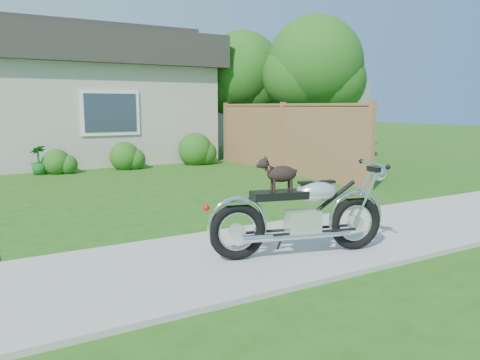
# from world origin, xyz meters

# --- Properties ---
(ground) EXTENTS (80.00, 80.00, 0.00)m
(ground) POSITION_xyz_m (0.00, 0.00, 0.00)
(ground) COLOR #235114
(ground) RESTS_ON ground
(sidewalk) EXTENTS (24.00, 2.20, 0.04)m
(sidewalk) POSITION_xyz_m (0.00, 0.00, 0.02)
(sidewalk) COLOR #9E9B93
(sidewalk) RESTS_ON ground
(house) EXTENTS (12.60, 7.03, 4.50)m
(house) POSITION_xyz_m (-0.00, 11.99, 2.16)
(house) COLOR #BDB6AB
(house) RESTS_ON ground
(fence) EXTENTS (0.12, 6.62, 1.90)m
(fence) POSITION_xyz_m (6.30, 5.75, 0.94)
(fence) COLOR brown
(fence) RESTS_ON ground
(tree_near) EXTENTS (3.00, 3.00, 4.60)m
(tree_near) POSITION_xyz_m (8.60, 7.06, 2.95)
(tree_near) COLOR #3D2B1C
(tree_near) RESTS_ON ground
(tree_far) EXTENTS (2.89, 2.88, 4.41)m
(tree_far) POSITION_xyz_m (7.56, 9.84, 2.83)
(tree_far) COLOR #3D2B1C
(tree_far) RESTS_ON ground
(shrub_row) EXTENTS (10.94, 1.06, 1.06)m
(shrub_row) POSITION_xyz_m (0.06, 8.50, 0.41)
(shrub_row) COLOR #235717
(shrub_row) RESTS_ON ground
(potted_plant_right) EXTENTS (0.60, 0.60, 0.78)m
(potted_plant_right) POSITION_xyz_m (0.46, 8.55, 0.39)
(potted_plant_right) COLOR #195D1C
(potted_plant_right) RESTS_ON ground
(motorcycle_with_dog) EXTENTS (2.18, 0.87, 1.16)m
(motorcycle_with_dog) POSITION_xyz_m (2.25, -0.40, 0.55)
(motorcycle_with_dog) COLOR black
(motorcycle_with_dog) RESTS_ON sidewalk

